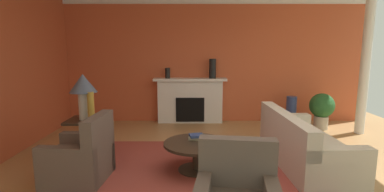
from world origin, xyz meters
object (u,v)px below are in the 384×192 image
(coffee_table, at_px, (197,150))
(vase_on_side_table, at_px, (91,107))
(side_table, at_px, (86,137))
(sofa, at_px, (303,147))
(vase_mantel_right, at_px, (213,69))
(armchair_near_window, at_px, (81,159))
(potted_plant, at_px, (322,108))
(vase_mantel_left, at_px, (168,73))
(table_lamp, at_px, (83,88))
(vase_tall_corner, at_px, (291,111))
(fireplace, at_px, (190,102))

(coffee_table, relative_size, vase_on_side_table, 2.11)
(coffee_table, relative_size, side_table, 1.43)
(sofa, distance_m, vase_mantel_right, 3.16)
(armchair_near_window, distance_m, side_table, 0.81)
(coffee_table, distance_m, potted_plant, 3.77)
(coffee_table, relative_size, vase_mantel_left, 3.93)
(coffee_table, xyz_separation_m, vase_mantel_left, (-0.67, 2.92, 0.91))
(side_table, distance_m, table_lamp, 0.82)
(vase_mantel_left, bearing_deg, vase_mantel_right, 0.00)
(side_table, bearing_deg, vase_on_side_table, -38.66)
(vase_tall_corner, bearing_deg, vase_mantel_right, 172.47)
(coffee_table, bearing_deg, side_table, 166.04)
(potted_plant, bearing_deg, vase_on_side_table, -156.16)
(side_table, bearing_deg, armchair_near_window, -76.02)
(vase_tall_corner, height_order, vase_mantel_right, vase_mantel_right)
(vase_on_side_table, bearing_deg, side_table, 141.34)
(fireplace, xyz_separation_m, vase_on_side_table, (-1.57, -2.64, 0.40))
(sofa, distance_m, vase_on_side_table, 3.45)
(fireplace, relative_size, vase_mantel_right, 3.79)
(armchair_near_window, bearing_deg, coffee_table, 11.03)
(potted_plant, bearing_deg, coffee_table, -140.93)
(sofa, bearing_deg, table_lamp, 176.26)
(side_table, distance_m, vase_mantel_right, 3.49)
(coffee_table, relative_size, potted_plant, 1.20)
(armchair_near_window, xyz_separation_m, side_table, (-0.19, 0.78, 0.09))
(sofa, xyz_separation_m, armchair_near_window, (-3.34, -0.55, 0.01))
(vase_tall_corner, bearing_deg, fireplace, 173.01)
(vase_tall_corner, bearing_deg, side_table, -151.95)
(table_lamp, bearing_deg, vase_tall_corner, 28.05)
(vase_mantel_left, bearing_deg, side_table, -115.37)
(vase_tall_corner, relative_size, vase_mantel_right, 1.50)
(sofa, height_order, vase_mantel_right, vase_mantel_right)
(table_lamp, xyz_separation_m, potted_plant, (4.76, 1.92, -0.73))
(sofa, distance_m, coffee_table, 1.72)
(table_lamp, xyz_separation_m, vase_on_side_table, (0.15, -0.12, -0.29))
(sofa, distance_m, table_lamp, 3.66)
(fireplace, xyz_separation_m, vase_mantel_left, (-0.55, -0.05, 0.72))
(sofa, bearing_deg, coffee_table, -172.45)
(armchair_near_window, relative_size, side_table, 1.36)
(side_table, xyz_separation_m, vase_mantel_left, (1.17, 2.47, 0.85))
(vase_mantel_right, distance_m, potted_plant, 2.69)
(side_table, relative_size, vase_mantel_left, 2.75)
(sofa, distance_m, vase_tall_corner, 2.53)
(vase_on_side_table, height_order, potted_plant, vase_on_side_table)
(vase_tall_corner, bearing_deg, sofa, -104.29)
(fireplace, height_order, armchair_near_window, fireplace)
(table_lamp, bearing_deg, coffee_table, -13.96)
(table_lamp, bearing_deg, side_table, -90.00)
(coffee_table, xyz_separation_m, potted_plant, (2.92, 2.37, 0.16))
(side_table, height_order, vase_on_side_table, vase_on_side_table)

